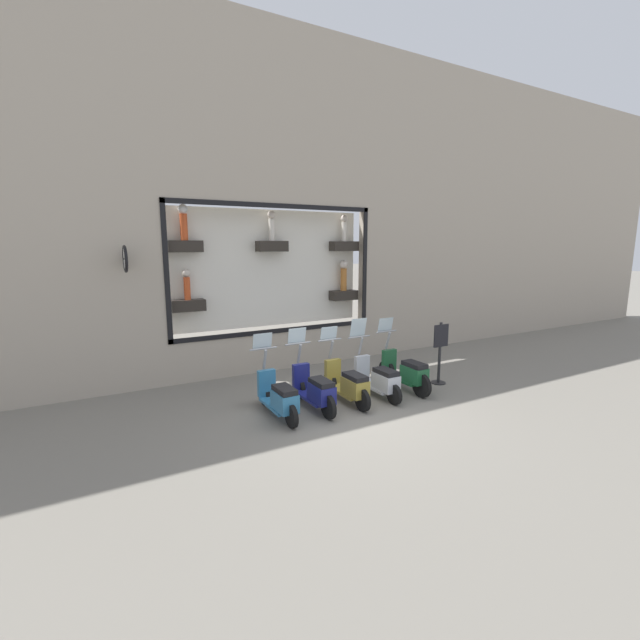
% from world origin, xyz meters
% --- Properties ---
extents(ground_plane, '(120.00, 120.00, 0.00)m').
position_xyz_m(ground_plane, '(0.00, 0.00, 0.00)').
color(ground_plane, gray).
extents(building_facade, '(1.22, 36.00, 8.85)m').
position_xyz_m(building_facade, '(3.60, 0.00, 4.52)').
color(building_facade, '#ADA08E').
rests_on(building_facade, ground_plane).
extents(scooter_green_0, '(1.81, 0.61, 1.62)m').
position_xyz_m(scooter_green_0, '(0.37, -1.91, 0.45)').
color(scooter_green_0, black).
rests_on(scooter_green_0, ground_plane).
extents(scooter_silver_1, '(1.79, 0.60, 1.67)m').
position_xyz_m(scooter_silver_1, '(0.37, -1.10, 0.42)').
color(scooter_silver_1, black).
rests_on(scooter_silver_1, ground_plane).
extents(scooter_olive_2, '(1.80, 0.60, 1.55)m').
position_xyz_m(scooter_olive_2, '(0.37, -0.29, 0.42)').
color(scooter_olive_2, black).
rests_on(scooter_olive_2, ground_plane).
extents(scooter_navy_3, '(1.80, 0.60, 1.59)m').
position_xyz_m(scooter_navy_3, '(0.37, 0.51, 0.43)').
color(scooter_navy_3, black).
rests_on(scooter_navy_3, ground_plane).
extents(scooter_teal_4, '(1.79, 0.60, 1.56)m').
position_xyz_m(scooter_teal_4, '(0.36, 1.32, 0.41)').
color(scooter_teal_4, black).
rests_on(scooter_teal_4, ground_plane).
extents(shop_sign_post, '(0.36, 0.45, 1.53)m').
position_xyz_m(shop_sign_post, '(0.40, -2.99, 0.82)').
color(shop_sign_post, '#232326').
rests_on(shop_sign_post, ground_plane).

